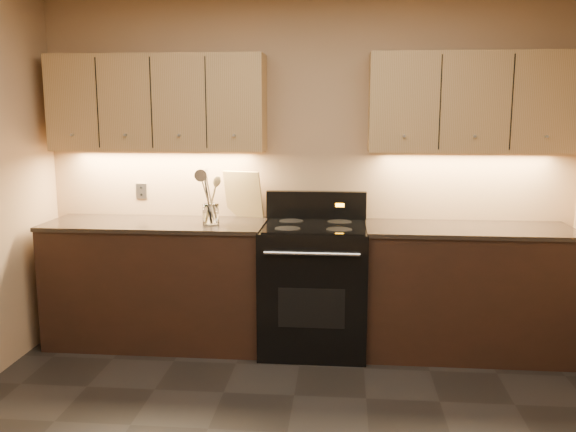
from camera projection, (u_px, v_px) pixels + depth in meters
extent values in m
cube|color=tan|center=(306.00, 170.00, 4.65)|extent=(4.00, 0.04, 2.60)
cube|color=black|center=(158.00, 284.00, 4.60)|extent=(1.60, 0.60, 0.90)
cube|color=#332820|center=(156.00, 224.00, 4.52)|extent=(1.62, 0.62, 0.03)
cube|color=black|center=(466.00, 292.00, 4.39)|extent=(1.44, 0.60, 0.90)
cube|color=#332820|center=(469.00, 229.00, 4.31)|extent=(1.46, 0.62, 0.03)
cube|color=black|center=(314.00, 288.00, 4.47)|extent=(0.76, 0.65, 0.92)
cube|color=black|center=(314.00, 226.00, 4.39)|extent=(0.70, 0.60, 0.01)
cube|color=black|center=(316.00, 205.00, 4.65)|extent=(0.76, 0.07, 0.22)
cube|color=orange|center=(340.00, 205.00, 4.59)|extent=(0.06, 0.00, 0.03)
cylinder|color=silver|center=(312.00, 254.00, 4.07)|extent=(0.65, 0.02, 0.02)
cube|color=black|center=(311.00, 308.00, 4.15)|extent=(0.46, 0.00, 0.28)
cylinder|color=black|center=(288.00, 228.00, 4.25)|extent=(0.18, 0.18, 0.00)
cylinder|color=black|center=(339.00, 229.00, 4.22)|extent=(0.18, 0.18, 0.00)
cylinder|color=black|center=(291.00, 221.00, 4.55)|extent=(0.18, 0.18, 0.00)
cylinder|color=black|center=(340.00, 222.00, 4.52)|extent=(0.18, 0.18, 0.00)
cube|color=tan|center=(157.00, 103.00, 4.52)|extent=(1.60, 0.30, 0.70)
cube|color=tan|center=(472.00, 103.00, 4.31)|extent=(1.44, 0.30, 0.70)
cube|color=#B2B5BA|center=(141.00, 191.00, 4.79)|extent=(0.08, 0.01, 0.12)
cylinder|color=white|center=(211.00, 214.00, 4.42)|extent=(0.16, 0.16, 0.15)
cylinder|color=white|center=(211.00, 223.00, 4.43)|extent=(0.12, 0.12, 0.02)
cube|color=tan|center=(243.00, 194.00, 4.67)|extent=(0.31, 0.18, 0.37)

